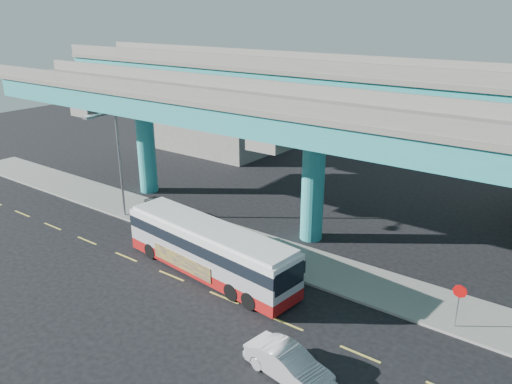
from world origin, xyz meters
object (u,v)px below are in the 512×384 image
Objects in this scene: transit_bus at (209,248)px; stop_sign at (459,297)px; sedan at (288,364)px; parked_car at (164,208)px; street_lamp at (112,149)px.

transit_bus is 13.54m from stop_sign.
transit_bus is at bearing -146.53° from stop_sign.
parked_car reaches higher than sedan.
street_lamp is at bearing -157.26° from stop_sign.
parked_car is at bearing -162.74° from stop_sign.
street_lamp is (-19.38, 6.90, 4.68)m from sedan.
street_lamp reaches higher than parked_car.
transit_bus is at bearing 69.49° from sedan.
street_lamp reaches higher than stop_sign.
stop_sign is at bearing 18.68° from transit_bus.
stop_sign is at bearing -23.22° from sedan.
stop_sign is at bearing -83.64° from parked_car.
street_lamp is (-10.89, 2.18, 3.67)m from transit_bus.
sedan is 21.10m from street_lamp.
stop_sign is at bearing 1.78° from street_lamp.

